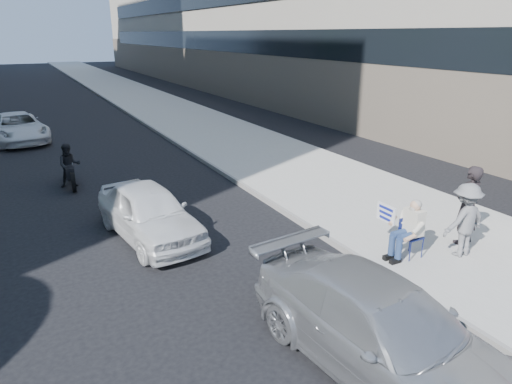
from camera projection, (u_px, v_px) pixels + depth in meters
ground at (304, 278)px, 9.38m from camera, size 160.00×160.00×0.00m
near_sidewalk at (177, 114)px, 27.82m from camera, size 5.00×120.00×0.15m
seated_protester at (408, 226)px, 9.70m from camera, size 0.83×1.12×1.31m
jogger at (465, 220)px, 9.77m from camera, size 1.08×0.64×1.64m
pedestrian_woman at (468, 205)px, 10.32m from camera, size 0.69×0.47×1.85m
parked_sedan at (383, 330)px, 6.61m from camera, size 2.41×4.87×1.36m
white_sedan_near at (149, 212)px, 11.03m from camera, size 2.06×4.05×1.32m
white_sedan_far at (17, 128)px, 20.97m from camera, size 2.79×4.94×1.30m
motorcycle at (70, 168)px, 14.79m from camera, size 0.73×2.05×1.42m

